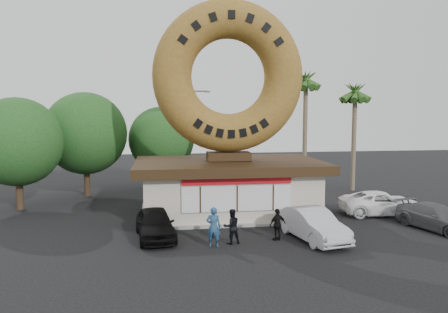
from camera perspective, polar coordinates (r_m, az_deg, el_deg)
name	(u,v)px	position (r m, az deg, el deg)	size (l,w,h in m)	color
ground	(247,242)	(21.31, 3.09, -11.14)	(90.00, 90.00, 0.00)	black
donut_shop	(228,185)	(26.65, 0.59, -3.76)	(11.20, 7.20, 3.80)	beige
giant_donut	(229,77)	(26.36, 0.60, 10.39)	(9.01, 9.01, 2.30)	olive
tree_west	(85,133)	(33.47, -17.65, 2.89)	(6.00, 6.00, 7.65)	#473321
tree_mid	(162,140)	(35.04, -8.16, 2.21)	(5.20, 5.20, 6.63)	#473321
tree_far	(17,142)	(30.40, -25.39, 1.73)	(5.60, 5.60, 7.14)	#473321
palm_near	(306,84)	(35.94, 10.65, 9.27)	(2.60, 2.60, 9.75)	#726651
palm_far	(355,95)	(35.80, 16.76, 7.64)	(2.60, 2.60, 8.75)	#726651
street_lamp	(188,133)	(36.08, -4.76, 3.09)	(2.11, 0.20, 8.00)	#59595E
person_left	(214,227)	(20.38, -1.38, -9.18)	(0.68, 0.45, 1.88)	navy
person_center	(232,226)	(20.87, 1.01, -9.11)	(0.81, 0.63, 1.67)	black
person_right	(278,225)	(21.57, 7.01, -8.81)	(0.91, 0.38, 1.56)	black
car_black	(155,224)	(22.01, -8.99, -8.65)	(1.75, 4.34, 1.48)	black
car_silver	(313,224)	(21.94, 11.49, -8.68)	(1.61, 4.63, 1.53)	#B7B6BC
car_grey	(437,217)	(25.83, 26.04, -7.16)	(1.88, 4.61, 1.34)	#545658
car_white	(382,203)	(28.28, 19.96, -5.74)	(2.34, 5.07, 1.41)	white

